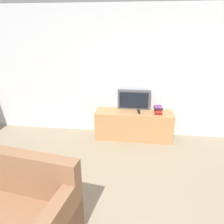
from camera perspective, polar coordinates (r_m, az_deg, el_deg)
name	(u,v)px	position (r m, az deg, el deg)	size (l,w,h in m)	color
wall_back	(117,73)	(4.51, 1.37, 10.14)	(9.00, 0.06, 2.60)	silver
tv_stand	(134,125)	(4.53, 5.69, -3.39)	(1.56, 0.46, 0.57)	tan
television	(134,100)	(4.53, 5.74, 3.23)	(0.67, 0.09, 0.40)	#4C4C51
book_stack	(158,110)	(4.38, 11.98, 0.56)	(0.18, 0.22, 0.15)	#B72D28
remote_on_stand	(139,112)	(4.41, 7.01, 0.10)	(0.07, 0.19, 0.02)	black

